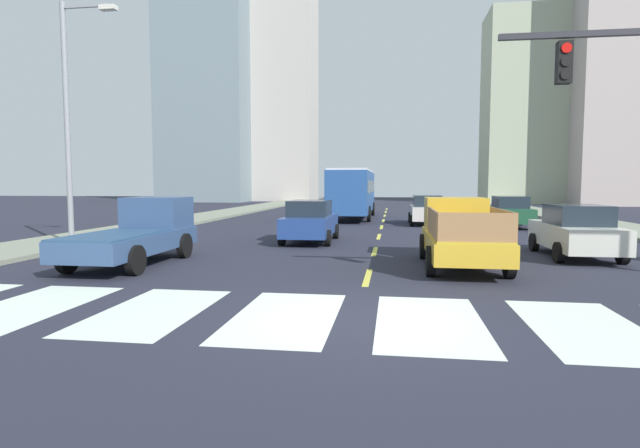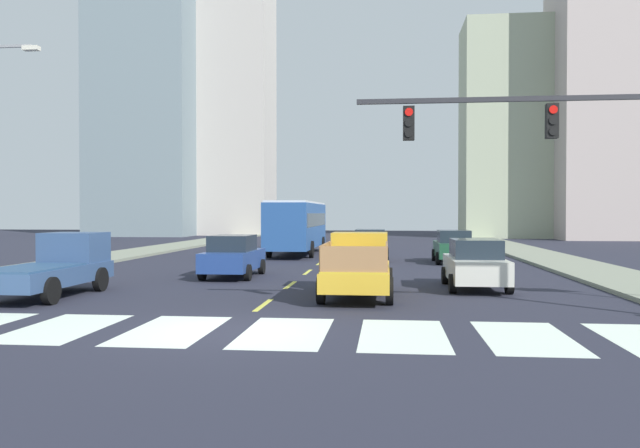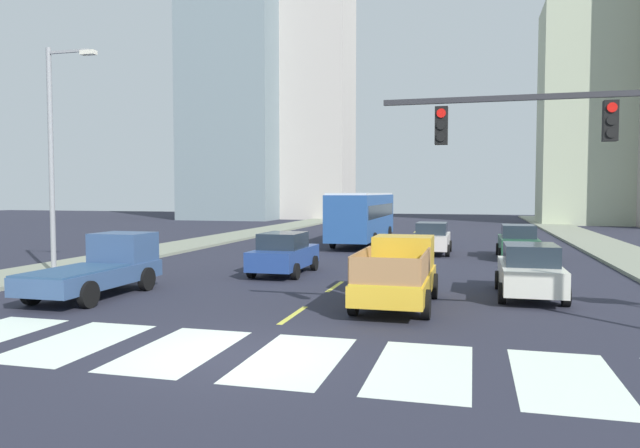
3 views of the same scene
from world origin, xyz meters
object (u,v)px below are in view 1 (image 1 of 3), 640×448
Objects in this scene: city_bus at (353,190)px; streetlight_left at (71,114)px; sedan_near_left at (427,210)px; sedan_far at (575,231)px; sedan_mid at (509,212)px; pickup_dark at (139,232)px; sedan_near_right at (310,221)px; pickup_stakebed at (460,233)px.

streetlight_left is (-9.09, -17.24, 3.02)m from city_bus.
sedan_near_left is 13.25m from sedan_far.
sedan_near_left is at bearing 42.62° from streetlight_left.
sedan_far is at bearing -90.56° from sedan_mid.
city_bus is at bearing 149.45° from sedan_mid.
pickup_dark is 1.18× the size of sedan_mid.
pickup_dark is at bearing -132.26° from sedan_mid.
sedan_near_right is 0.49× the size of streetlight_left.
streetlight_left is (-17.74, -0.05, 4.11)m from sedan_far.
city_bus is 2.45× the size of sedan_near_left.
streetlight_left is at bearing 170.52° from pickup_stakebed.
pickup_stakebed reaches higher than sedan_near_left.
pickup_stakebed reaches higher than sedan_near_right.
sedan_near_right is 9.90m from streetlight_left.
sedan_mid is (13.98, 14.52, -0.06)m from pickup_dark.
pickup_dark is 1.18× the size of sedan_near_left.
pickup_dark is 0.58× the size of streetlight_left.
pickup_dark is 1.18× the size of sedan_near_right.
pickup_stakebed is 4.47m from sedan_far.
city_bus is at bearing 102.81° from pickup_stakebed.
sedan_near_left and sedan_mid have the same top height.
pickup_dark is 20.86m from city_bus.
city_bus is at bearing 62.20° from streetlight_left.
pickup_stakebed is 14.78m from sedan_near_left.
pickup_dark reaches higher than sedan_near_right.
streetlight_left is (-8.47, -3.05, 4.11)m from sedan_near_right.
sedan_near_left is at bearing 89.14° from pickup_stakebed.
city_bus is at bearing 88.59° from sedan_near_right.
sedan_far is (8.65, -17.19, -1.09)m from city_bus.
pickup_stakebed is 1.00× the size of pickup_dark.
pickup_dark is at bearing -35.63° from streetlight_left.
sedan_far and sedan_mid have the same top height.
streetlight_left reaches higher than city_bus.
sedan_near_right is (-0.62, -14.19, -1.09)m from city_bus.
sedan_near_right is (-9.27, 3.00, 0.00)m from sedan_far.
city_bus is 1.20× the size of streetlight_left.
streetlight_left is at bearing -115.54° from city_bus.
sedan_near_right is at bearing -116.23° from sedan_near_left.
streetlight_left is (-4.20, 3.01, 4.05)m from pickup_dark.
sedan_near_left is (-0.01, 14.77, -0.08)m from pickup_stakebed.
sedan_mid is (9.10, -5.73, -1.09)m from city_bus.
pickup_dark reaches higher than sedan_far.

